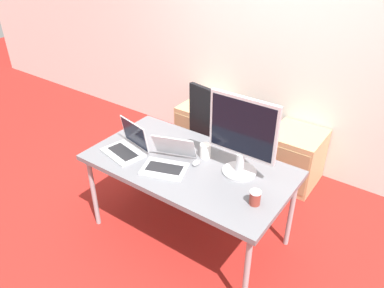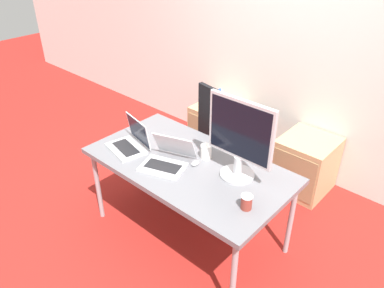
% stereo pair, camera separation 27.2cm
% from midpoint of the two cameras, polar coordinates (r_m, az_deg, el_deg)
% --- Properties ---
extents(ground_plane, '(14.00, 14.00, 0.00)m').
position_cam_midpoint_polar(ground_plane, '(3.30, -2.87, -13.42)').
color(ground_plane, maroon).
extents(wall_back, '(10.00, 0.05, 2.60)m').
position_cam_midpoint_polar(wall_back, '(3.78, 11.28, 15.08)').
color(wall_back, silver).
rests_on(wall_back, ground_plane).
extents(desk, '(1.57, 0.85, 0.72)m').
position_cam_midpoint_polar(desk, '(2.87, -3.22, -3.81)').
color(desk, slate).
rests_on(desk, ground_plane).
extents(office_chair, '(0.56, 0.60, 1.07)m').
position_cam_midpoint_polar(office_chair, '(3.63, 2.28, -0.68)').
color(office_chair, '#232326').
rests_on(office_chair, ground_plane).
extents(cabinet_left, '(0.48, 0.51, 0.55)m').
position_cam_midpoint_polar(cabinet_left, '(4.24, 0.11, 2.50)').
color(cabinet_left, tan).
rests_on(cabinet_left, ground_plane).
extents(cabinet_right, '(0.48, 0.51, 0.55)m').
position_cam_midpoint_polar(cabinet_right, '(3.81, 13.42, -2.08)').
color(cabinet_right, tan).
rests_on(cabinet_right, ground_plane).
extents(water_bottle, '(0.08, 0.08, 0.20)m').
position_cam_midpoint_polar(water_bottle, '(4.08, 0.13, 7.09)').
color(water_bottle, silver).
rests_on(water_bottle, cabinet_left).
extents(laptop_left, '(0.37, 0.32, 0.24)m').
position_cam_midpoint_polar(laptop_left, '(3.02, -12.47, -0.42)').
color(laptop_left, silver).
rests_on(laptop_left, desk).
extents(laptop_right, '(0.38, 0.42, 0.22)m').
position_cam_midpoint_polar(laptop_right, '(2.79, -6.51, -2.71)').
color(laptop_right, silver).
rests_on(laptop_right, desk).
extents(monitor, '(0.51, 0.25, 0.60)m').
position_cam_midpoint_polar(monitor, '(2.58, 4.67, 1.18)').
color(monitor, '#B7B7BC').
rests_on(monitor, desk).
extents(mouse, '(0.05, 0.07, 0.03)m').
position_cam_midpoint_polar(mouse, '(2.81, -2.15, -2.98)').
color(mouse, silver).
rests_on(mouse, desk).
extents(coffee_cup_white, '(0.08, 0.08, 0.11)m').
position_cam_midpoint_polar(coffee_cup_white, '(2.88, -0.66, -1.13)').
color(coffee_cup_white, white).
rests_on(coffee_cup_white, desk).
extents(coffee_cup_brown, '(0.08, 0.08, 0.10)m').
position_cam_midpoint_polar(coffee_cup_brown, '(2.44, 6.43, -8.25)').
color(coffee_cup_brown, maroon).
rests_on(coffee_cup_brown, desk).
extents(scissors, '(0.16, 0.10, 0.01)m').
position_cam_midpoint_polar(scissors, '(3.02, -5.01, -0.68)').
color(scissors, '#B2B2B7').
rests_on(scissors, desk).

